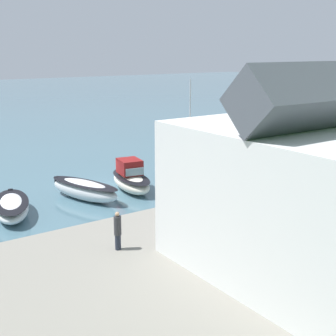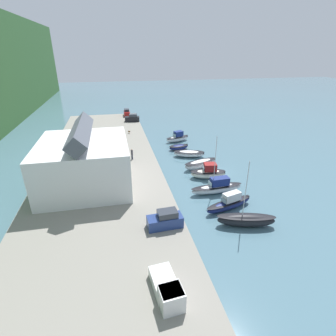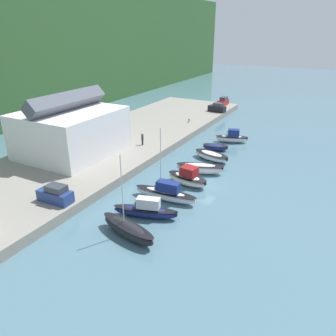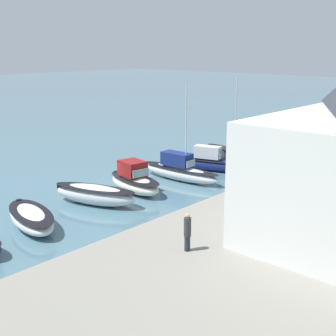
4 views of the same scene
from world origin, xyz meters
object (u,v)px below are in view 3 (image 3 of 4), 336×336
Objects in this scene: moored_boat_7 at (232,138)px; dog_on_quay at (189,120)px; moored_boat_1 at (146,210)px; person_on_quay at (142,139)px; parked_car_2 at (217,108)px; moored_boat_2 at (166,193)px; moored_boat_0 at (128,229)px; moored_boat_4 at (200,168)px; moored_boat_5 at (211,156)px; moored_boat_6 at (215,147)px; parked_car_0 at (55,195)px; moored_boat_3 at (188,178)px; parked_car_1 at (223,102)px.

moored_boat_7 is 8.02× the size of dog_on_quay.
moored_boat_1 is 30.76m from moored_boat_7.
dog_on_quay is at bearing -2.29° from person_on_quay.
moored_boat_2 is at bearing -161.51° from parked_car_2.
moored_boat_4 is at bearing 13.41° from moored_boat_0.
moored_boat_5 is at bearing 14.72° from moored_boat_0.
person_on_quay is at bearing 116.03° from moored_boat_5.
moored_boat_1 is 1.78× the size of parked_car_2.
person_on_quay is at bearing 110.26° from moored_boat_6.
parked_car_0 is at bearing -174.44° from parked_car_2.
moored_boat_2 is 11.72× the size of dog_on_quay.
moored_boat_0 is 4.21m from moored_boat_1.
parked_car_2 is at bearing 35.09° from moored_boat_5.
moored_boat_2 is 2.14× the size of parked_car_2.
parked_car_0 reaches higher than moored_boat_3.
person_on_quay is at bearing 66.37° from moored_boat_3.
moored_boat_5 is 10.39m from moored_boat_7.
moored_boat_0 reaches higher than parked_car_2.
moored_boat_0 is 34.96m from moored_boat_7.
parked_car_1 is (41.36, 11.15, 1.36)m from moored_boat_4.
parked_car_2 is at bearing 24.25° from moored_boat_3.
moored_boat_7 is 12.60m from dog_on_quay.
parked_car_1 is at bearing 4.91° from moored_boat_7.
moored_boat_4 is 42.86m from parked_car_1.
moored_boat_2 is at bearing 158.91° from moored_boat_4.
moored_boat_1 is 21.97m from person_on_quay.
moored_boat_6 is at bearing 16.73° from moored_boat_0.
moored_boat_2 is at bearing 161.64° from moored_boat_7.
parked_car_1 reaches higher than dog_on_quay.
parked_car_0 reaches higher than moored_boat_7.
moored_boat_7 reaches higher than moored_boat_1.
parked_car_0 is at bearing 145.52° from moored_boat_7.
moored_boat_1 is at bearing -173.44° from moored_boat_3.
moored_boat_2 is at bearing -163.73° from moored_boat_5.
moored_boat_4 is (14.36, -0.52, -0.06)m from moored_boat_1.
dog_on_quay is (5.19, 11.45, 0.80)m from moored_boat_7.
parked_car_2 is at bearing -140.76° from dog_on_quay.
moored_boat_0 reaches higher than moored_boat_3.
parked_car_1 is (35.35, 10.63, 1.50)m from moored_boat_5.
parked_car_0 is (-3.85, 10.01, 1.29)m from moored_boat_1.
parked_car_1 is (45.69, 11.15, 1.20)m from moored_boat_3.
moored_boat_7 is (34.96, 0.34, 0.05)m from moored_boat_0.
moored_boat_1 is at bearing 171.13° from moored_boat_6.
moored_boat_2 is 1.46× the size of moored_boat_7.
moored_boat_2 is at bearing -16.81° from moored_boat_1.
parked_car_0 is at bearing -174.59° from person_on_quay.
dog_on_quay is (-12.10, 1.92, -0.46)m from parked_car_2.
moored_boat_5 is at bearing -13.13° from moored_boat_4.
moored_boat_1 is 1.84× the size of parked_car_1.
moored_boat_1 is 4.68m from moored_boat_2.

